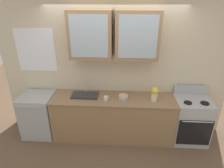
# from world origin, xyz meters

# --- Properties ---
(ground_plane) EXTENTS (10.00, 10.00, 0.00)m
(ground_plane) POSITION_xyz_m (0.00, 0.00, 0.00)
(ground_plane) COLOR brown
(back_wall_unit) EXTENTS (4.43, 0.46, 2.74)m
(back_wall_unit) POSITION_xyz_m (-0.01, 0.30, 1.54)
(back_wall_unit) COLOR beige
(back_wall_unit) RESTS_ON ground_plane
(counter) EXTENTS (2.34, 0.63, 0.88)m
(counter) POSITION_xyz_m (0.00, 0.00, 0.44)
(counter) COLOR #93704C
(counter) RESTS_ON ground_plane
(stove_range) EXTENTS (0.65, 0.62, 1.06)m
(stove_range) POSITION_xyz_m (1.50, -0.00, 0.45)
(stove_range) COLOR #ADAFB5
(stove_range) RESTS_ON ground_plane
(sink_faucet) EXTENTS (0.50, 0.29, 0.26)m
(sink_faucet) POSITION_xyz_m (-0.55, 0.05, 0.90)
(sink_faucet) COLOR #2D2D30
(sink_faucet) RESTS_ON counter
(bowl_stack) EXTENTS (0.19, 0.19, 0.07)m
(bowl_stack) POSITION_xyz_m (0.19, -0.01, 0.91)
(bowl_stack) COLOR #8CB7E0
(bowl_stack) RESTS_ON counter
(vase) EXTENTS (0.13, 0.13, 0.27)m
(vase) POSITION_xyz_m (0.75, -0.06, 1.03)
(vase) COLOR beige
(vase) RESTS_ON counter
(cup_near_sink) EXTENTS (0.11, 0.08, 0.08)m
(cup_near_sink) POSITION_xyz_m (-0.13, -0.10, 0.92)
(cup_near_sink) COLOR silver
(cup_near_sink) RESTS_ON counter
(dishwasher) EXTENTS (0.63, 0.62, 0.88)m
(dishwasher) POSITION_xyz_m (-1.49, -0.00, 0.44)
(dishwasher) COLOR #ADAFB5
(dishwasher) RESTS_ON ground_plane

